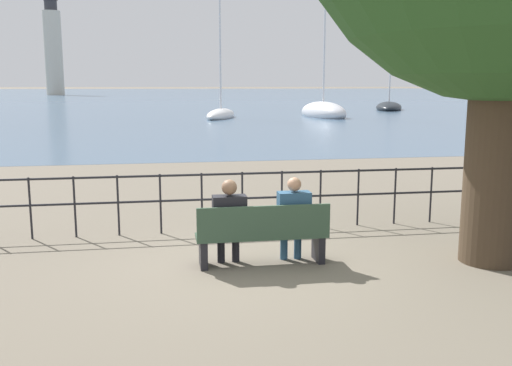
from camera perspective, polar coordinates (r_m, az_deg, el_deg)
ground_plane at (r=8.37m, az=0.58°, el=-8.05°), size 1000.00×1000.00×0.00m
harbor_water at (r=168.91m, az=-9.23°, el=8.87°), size 600.00×300.00×0.01m
park_bench at (r=8.18m, az=0.66°, el=-5.28°), size 1.90×0.45×0.90m
seated_person_left at (r=8.13m, az=-2.69°, el=-3.55°), size 0.48×0.35×1.26m
seated_person_right at (r=8.29m, az=3.76°, el=-3.29°), size 0.47×0.35×1.26m
promenade_railing at (r=10.07m, az=-1.38°, el=-0.90°), size 12.92×0.04×1.05m
sailboat_0 at (r=43.81m, az=-3.53°, el=6.88°), size 3.54×6.14×10.34m
sailboat_1 at (r=59.68m, az=13.14°, el=7.41°), size 5.35×8.30×10.72m
sailboat_2 at (r=45.69m, az=6.73°, el=7.05°), size 3.26×7.08×10.84m
harbor_lighthouse at (r=143.47m, az=-19.63°, el=12.62°), size 4.05×4.05×23.32m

